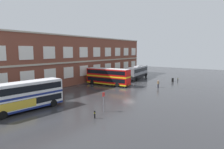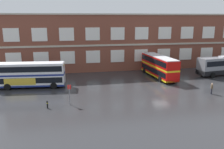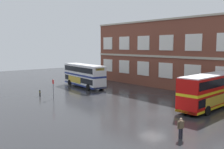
{
  "view_description": "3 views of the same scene",
  "coord_description": "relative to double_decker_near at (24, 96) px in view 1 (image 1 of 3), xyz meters",
  "views": [
    {
      "loc": [
        -35.21,
        -20.29,
        8.43
      ],
      "look_at": [
        -5.15,
        0.88,
        3.84
      ],
      "focal_mm": 31.21,
      "sensor_mm": 36.0,
      "label": 1
    },
    {
      "loc": [
        -14.58,
        -33.83,
        11.11
      ],
      "look_at": [
        -7.33,
        3.78,
        1.82
      ],
      "focal_mm": 37.59,
      "sensor_mm": 36.0,
      "label": 2
    },
    {
      "loc": [
        18.25,
        -21.0,
        7.43
      ],
      "look_at": [
        -8.16,
        1.11,
        3.6
      ],
      "focal_mm": 41.55,
      "sensor_mm": 36.0,
      "label": 3
    }
  ],
  "objects": [
    {
      "name": "safety_bollard_east",
      "position": [
        3.34,
        -10.01,
        -1.66
      ],
      "size": [
        0.19,
        0.19,
        0.95
      ],
      "color": "black",
      "rests_on": "ground"
    },
    {
      "name": "safety_bollard_west",
      "position": [
        38.97,
        -9.67,
        -1.66
      ],
      "size": [
        0.19,
        0.19,
        0.95
      ],
      "color": "black",
      "rests_on": "ground"
    },
    {
      "name": "bus_stand_flag",
      "position": [
        6.14,
        -9.26,
        -0.51
      ],
      "size": [
        0.44,
        0.1,
        2.7
      ],
      "color": "slate",
      "rests_on": "ground"
    },
    {
      "name": "double_decker_near",
      "position": [
        0.0,
        0.0,
        0.0
      ],
      "size": [
        11.19,
        3.6,
        4.07
      ],
      "color": "silver",
      "rests_on": "ground"
    },
    {
      "name": "station_litter_bin",
      "position": [
        37.24,
        -8.79,
        -1.63
      ],
      "size": [
        0.6,
        0.6,
        1.03
      ],
      "color": "black",
      "rests_on": "ground"
    },
    {
      "name": "waiting_passenger",
      "position": [
        27.02,
        -8.79,
        -1.22
      ],
      "size": [
        0.37,
        0.63,
        1.7
      ],
      "color": "black",
      "rests_on": "ground"
    },
    {
      "name": "brick_terminal_building",
      "position": [
        21.65,
        13.03,
        3.69
      ],
      "size": [
        56.89,
        8.19,
        11.96
      ],
      "color": "brown",
      "rests_on": "ground"
    },
    {
      "name": "double_decker_middle",
      "position": [
        23.15,
        2.49,
        0.0
      ],
      "size": [
        3.46,
        11.16,
        4.07
      ],
      "color": "red",
      "rests_on": "ground"
    },
    {
      "name": "touring_coach",
      "position": [
        36.9,
        1.78,
        -0.24
      ],
      "size": [
        12.23,
        4.16,
        3.8
      ],
      "color": "gray",
      "rests_on": "ground"
    },
    {
      "name": "ground_plane",
      "position": [
        20.67,
        -2.95,
        -2.15
      ],
      "size": [
        120.0,
        120.0,
        0.0
      ],
      "primitive_type": "plane",
      "color": "#2B2B2D"
    }
  ]
}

